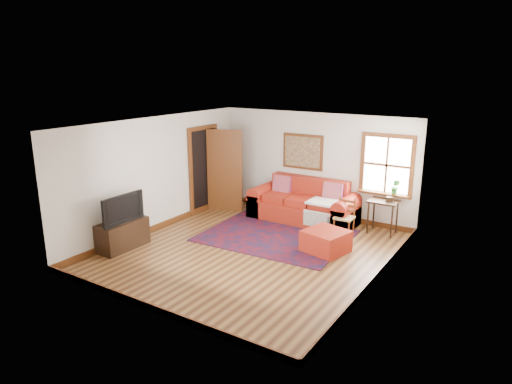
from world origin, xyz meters
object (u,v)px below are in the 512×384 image
Objects in this scene: side_table at (383,206)px; media_cabinet at (123,235)px; red_leather_sofa at (304,207)px; ladder_back_chair at (345,216)px; red_ottoman at (326,241)px.

side_table is 5.49m from media_cabinet.
red_leather_sofa is 1.87m from side_table.
red_leather_sofa is 3.03× the size of ladder_back_chair.
media_cabinet is (-4.10, -3.64, -0.33)m from side_table.
red_ottoman is at bearing -50.40° from red_leather_sofa.
red_ottoman is at bearing -88.29° from ladder_back_chair.
ladder_back_chair is 0.80× the size of media_cabinet.
ladder_back_chair is 4.63m from media_cabinet.
side_table is at bearing 3.73° from red_leather_sofa.
red_leather_sofa is at bearing 57.36° from media_cabinet.
red_ottoman is 0.91× the size of ladder_back_chair.
ladder_back_chair is (-0.03, 1.04, 0.23)m from red_ottoman.
ladder_back_chair is (1.21, -0.45, 0.12)m from red_leather_sofa.
media_cabinet is at bearing -122.64° from red_leather_sofa.
red_leather_sofa reaches higher than side_table.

